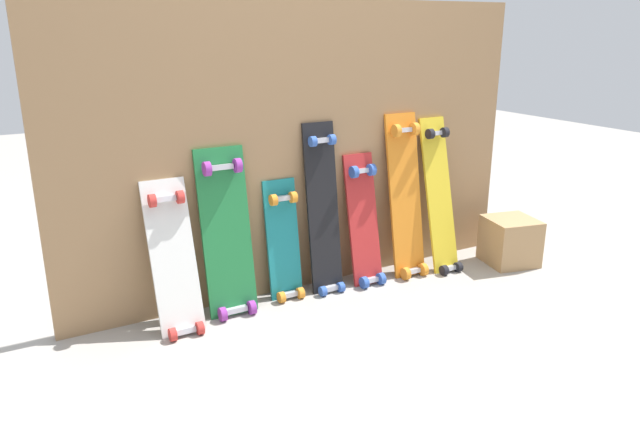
# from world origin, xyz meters

# --- Properties ---
(ground_plane) EXTENTS (12.00, 12.00, 0.00)m
(ground_plane) POSITION_xyz_m (0.00, 0.00, 0.00)
(ground_plane) COLOR #9E9991
(plywood_wall_panel) EXTENTS (2.51, 0.04, 1.44)m
(plywood_wall_panel) POSITION_xyz_m (0.00, 0.07, 0.72)
(plywood_wall_panel) COLOR #99724C
(plywood_wall_panel) RESTS_ON ground
(skateboard_white) EXTENTS (0.20, 0.27, 0.74)m
(skateboard_white) POSITION_xyz_m (-0.74, -0.07, 0.30)
(skateboard_white) COLOR silver
(skateboard_white) RESTS_ON ground
(skateboard_green) EXTENTS (0.24, 0.21, 0.85)m
(skateboard_green) POSITION_xyz_m (-0.48, -0.03, 0.36)
(skateboard_green) COLOR #1E7238
(skateboard_green) RESTS_ON ground
(skateboard_teal) EXTENTS (0.17, 0.16, 0.67)m
(skateboard_teal) POSITION_xyz_m (-0.17, -0.01, 0.27)
(skateboard_teal) COLOR #197A7F
(skateboard_teal) RESTS_ON ground
(skateboard_black) EXTENTS (0.17, 0.19, 0.93)m
(skateboard_black) POSITION_xyz_m (0.05, -0.03, 0.40)
(skateboard_black) COLOR black
(skateboard_black) RESTS_ON ground
(skateboard_red) EXTENTS (0.17, 0.22, 0.75)m
(skateboard_red) POSITION_xyz_m (0.28, -0.04, 0.31)
(skateboard_red) COLOR #B22626
(skateboard_red) RESTS_ON ground
(skateboard_orange) EXTENTS (0.19, 0.23, 0.94)m
(skateboard_orange) POSITION_xyz_m (0.55, -0.05, 0.41)
(skateboard_orange) COLOR orange
(skateboard_orange) RESTS_ON ground
(skateboard_yellow) EXTENTS (0.16, 0.28, 0.91)m
(skateboard_yellow) POSITION_xyz_m (0.76, -0.08, 0.38)
(skateboard_yellow) COLOR gold
(skateboard_yellow) RESTS_ON ground
(wooden_crate) EXTENTS (0.32, 0.32, 0.27)m
(wooden_crate) POSITION_xyz_m (1.16, -0.24, 0.13)
(wooden_crate) COLOR tan
(wooden_crate) RESTS_ON ground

